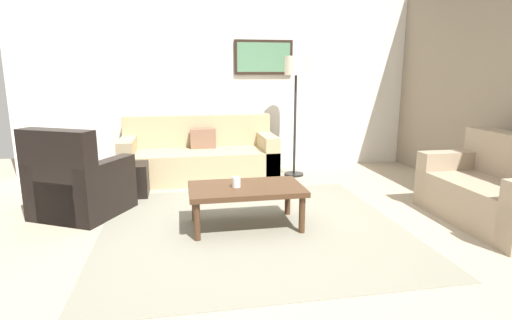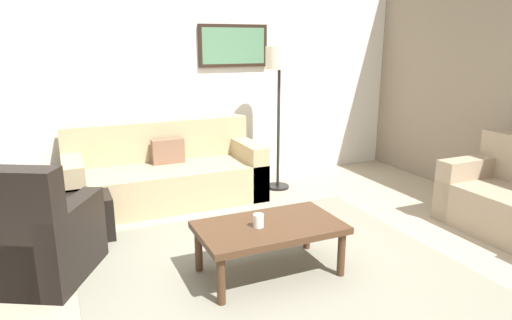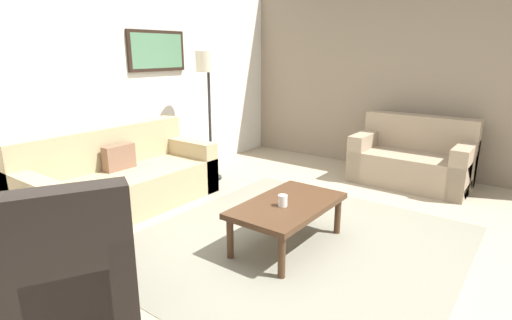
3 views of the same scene
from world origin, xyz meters
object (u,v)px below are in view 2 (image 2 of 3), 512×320
Objects in this scene: ottoman at (80,215)px; lamp_standing at (279,73)px; couch_main at (164,175)px; armchair_leather at (28,243)px; coffee_table at (269,231)px; framed_artwork at (233,46)px; cup at (258,221)px.

lamp_standing is (2.32, 0.52, 1.21)m from ottoman.
couch_main is 1.94m from armchair_leather.
armchair_leather is at bearing -118.49° from ottoman.
coffee_table is at bearing -118.50° from lamp_standing.
couch_main is at bearing 35.24° from ottoman.
cup is at bearing -107.44° from framed_artwork.
lamp_standing reaches higher than ottoman.
armchair_leather is at bearing 159.43° from coffee_table.
coffee_table is 2.88m from framed_artwork.
armchair_leather reaches higher than coffee_table.
framed_artwork is at bearing 22.26° from couch_main.
couch_main is 1.24× the size of lamp_standing.
armchair_leather is 1.73m from cup.
framed_artwork is (1.02, 0.42, 1.41)m from couch_main.
couch_main is 1.93× the size of coffee_table.
couch_main is 1.17m from ottoman.
ottoman is 1.84m from cup.
armchair_leather is 3.19m from lamp_standing.
armchair_leather is at bearing -155.26° from lamp_standing.
ottoman is at bearing -144.76° from couch_main.
couch_main is 2.06m from coffee_table.
cup is (1.20, -1.37, 0.26)m from ottoman.
couch_main is at bearing 173.85° from lamp_standing.
ottoman is 0.51× the size of coffee_table.
ottoman is (0.39, 0.73, -0.11)m from armchair_leather.
lamp_standing reaches higher than cup.
lamp_standing is 0.73m from framed_artwork.
couch_main is 3.79× the size of ottoman.
coffee_table is 1.23× the size of framed_artwork.
framed_artwork is (2.37, 1.82, 1.40)m from armchair_leather.
lamp_standing is at bearing 61.50° from coffee_table.
armchair_leather is 3.30m from framed_artwork.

